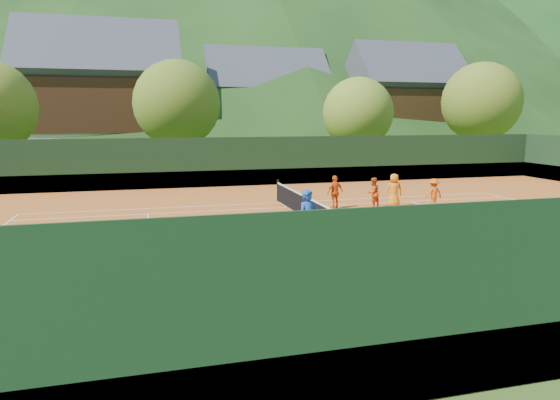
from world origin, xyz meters
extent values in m
plane|color=#2E4B17|center=(0.00, 0.00, 0.00)|extent=(400.00, 400.00, 0.00)
cube|color=#B7561D|center=(0.00, 0.00, 0.01)|extent=(40.00, 24.00, 0.02)
imported|color=#1A4BAA|center=(-1.52, -3.52, 1.01)|extent=(0.85, 0.71, 1.98)
imported|color=#DF4B13|center=(3.83, 3.01, 0.73)|extent=(0.83, 0.74, 1.42)
imported|color=orange|center=(2.03, 3.27, 0.79)|extent=(0.98, 0.65, 1.54)
imported|color=orange|center=(4.81, 2.83, 0.82)|extent=(0.87, 0.66, 1.59)
imported|color=orange|center=(6.55, 2.26, 0.71)|extent=(0.92, 0.57, 1.37)
sphere|color=#B2DD24|center=(-8.68, -2.87, 0.05)|extent=(0.07, 0.07, 0.07)
sphere|color=#B2DD24|center=(3.31, -8.35, 0.05)|extent=(0.07, 0.07, 0.07)
sphere|color=#B2DD24|center=(-5.31, -7.53, 0.05)|extent=(0.07, 0.07, 0.07)
sphere|color=#B2DD24|center=(-2.83, -6.89, 0.05)|extent=(0.07, 0.07, 0.07)
sphere|color=#B2DD24|center=(-7.32, -1.66, 0.05)|extent=(0.07, 0.07, 0.07)
sphere|color=#B2DD24|center=(-6.29, -4.36, 0.05)|extent=(0.07, 0.07, 0.07)
sphere|color=#B2DD24|center=(1.82, -6.33, 0.05)|extent=(0.07, 0.07, 0.07)
sphere|color=#B2DD24|center=(-2.91, -6.61, 0.05)|extent=(0.07, 0.07, 0.07)
sphere|color=#B2DD24|center=(-2.68, -2.95, 0.05)|extent=(0.07, 0.07, 0.07)
sphere|color=#B2DD24|center=(-8.00, -3.41, 0.05)|extent=(0.07, 0.07, 0.07)
sphere|color=#B2DD24|center=(-6.73, -7.82, 0.05)|extent=(0.07, 0.07, 0.07)
sphere|color=#B2DD24|center=(0.66, -2.41, 0.05)|extent=(0.07, 0.07, 0.07)
sphere|color=#B2DD24|center=(-8.47, -6.83, 0.05)|extent=(0.07, 0.07, 0.07)
sphere|color=#B2DD24|center=(-0.20, -3.13, 0.05)|extent=(0.07, 0.07, 0.07)
sphere|color=#B2DD24|center=(-4.97, -7.81, 0.05)|extent=(0.07, 0.07, 0.07)
sphere|color=#B2DD24|center=(4.27, -6.05, 0.05)|extent=(0.07, 0.07, 0.07)
sphere|color=#B2DD24|center=(-7.53, -4.73, 0.05)|extent=(0.07, 0.07, 0.07)
sphere|color=#B2DD24|center=(-0.36, -2.83, 0.05)|extent=(0.07, 0.07, 0.07)
sphere|color=#B2DD24|center=(-7.07, -4.02, 0.05)|extent=(0.07, 0.07, 0.07)
sphere|color=#B2DD24|center=(3.11, -4.39, 0.05)|extent=(0.07, 0.07, 0.07)
sphere|color=#B2DD24|center=(-7.74, -3.27, 0.05)|extent=(0.07, 0.07, 0.07)
sphere|color=#B2DD24|center=(-8.88, -8.02, 0.05)|extent=(0.07, 0.07, 0.07)
sphere|color=#B2DD24|center=(-2.03, -5.77, 0.05)|extent=(0.07, 0.07, 0.07)
sphere|color=#B2DD24|center=(-7.38, -4.94, 0.05)|extent=(0.07, 0.07, 0.07)
sphere|color=#B2DD24|center=(0.81, -8.42, 0.05)|extent=(0.07, 0.07, 0.07)
sphere|color=#B2DD24|center=(2.86, -3.45, 0.05)|extent=(0.07, 0.07, 0.07)
sphere|color=#B2DD24|center=(0.45, -4.75, 0.05)|extent=(0.07, 0.07, 0.07)
sphere|color=#B2DD24|center=(2.93, -7.27, 0.05)|extent=(0.07, 0.07, 0.07)
cube|color=white|center=(0.00, -5.49, 0.02)|extent=(23.77, 0.06, 0.00)
cube|color=white|center=(0.00, 5.49, 0.02)|extent=(23.77, 0.06, 0.00)
cube|color=white|center=(0.00, -4.12, 0.02)|extent=(23.77, 0.06, 0.00)
cube|color=white|center=(0.00, 4.12, 0.02)|extent=(23.77, 0.06, 0.00)
cube|color=white|center=(-6.40, 0.00, 0.02)|extent=(0.06, 8.23, 0.00)
cube|color=white|center=(6.40, 0.00, 0.02)|extent=(0.06, 8.23, 0.00)
cube|color=white|center=(0.00, 0.00, 0.02)|extent=(12.80, 0.06, 0.00)
cube|color=white|center=(0.00, 0.00, 0.02)|extent=(0.06, 10.97, 0.00)
cube|color=black|center=(0.00, 0.00, 0.47)|extent=(0.03, 11.97, 0.90)
cube|color=white|center=(0.00, 0.00, 0.94)|extent=(0.05, 11.97, 0.06)
cylinder|color=black|center=(0.00, -5.99, 0.57)|extent=(0.10, 0.10, 1.10)
cylinder|color=black|center=(0.00, 5.99, 0.57)|extent=(0.10, 0.10, 1.10)
cube|color=black|center=(0.00, 12.00, 1.52)|extent=(40.00, 0.05, 3.00)
cube|color=#185426|center=(0.00, 12.00, 0.52)|extent=(40.40, 0.05, 1.00)
cylinder|color=black|center=(-9.11, -3.84, 0.30)|extent=(0.02, 0.02, 0.55)
cylinder|color=black|center=(-8.56, -3.84, 0.30)|extent=(0.02, 0.02, 0.55)
cylinder|color=black|center=(-9.11, -3.29, 0.30)|extent=(0.02, 0.02, 0.55)
cylinder|color=black|center=(-8.56, -3.29, 0.30)|extent=(0.02, 0.02, 0.55)
cube|color=black|center=(-8.83, -3.56, 0.57)|extent=(0.55, 0.55, 0.02)
cube|color=black|center=(-8.83, -3.84, 0.80)|extent=(0.55, 0.02, 0.45)
cube|color=black|center=(-8.83, -3.29, 0.80)|extent=(0.55, 0.02, 0.45)
cube|color=black|center=(-9.11, -3.56, 0.80)|extent=(0.02, 0.55, 0.45)
cube|color=black|center=(-8.56, -3.56, 0.80)|extent=(0.02, 0.55, 0.45)
sphere|color=#CCE526|center=(-9.04, -3.77, 0.99)|extent=(0.07, 0.07, 0.07)
sphere|color=#CCE526|center=(-9.04, -3.63, 0.99)|extent=(0.07, 0.07, 0.07)
sphere|color=#CCE526|center=(-9.04, -3.49, 0.99)|extent=(0.07, 0.07, 0.07)
sphere|color=#CCE526|center=(-9.04, -3.36, 0.99)|extent=(0.07, 0.07, 0.07)
sphere|color=#CCE526|center=(-8.90, -3.77, 0.99)|extent=(0.07, 0.07, 0.07)
sphere|color=#CCE526|center=(-8.90, -3.63, 0.99)|extent=(0.07, 0.07, 0.07)
sphere|color=#CCE526|center=(-8.90, -3.49, 0.99)|extent=(0.07, 0.07, 0.07)
sphere|color=#CCE526|center=(-8.90, -3.36, 0.99)|extent=(0.07, 0.07, 0.07)
sphere|color=#CCE526|center=(-8.77, -3.77, 0.99)|extent=(0.07, 0.07, 0.07)
sphere|color=#CCE526|center=(-8.77, -3.63, 0.99)|extent=(0.07, 0.07, 0.07)
sphere|color=#CCE526|center=(-8.77, -3.49, 0.99)|extent=(0.07, 0.07, 0.07)
sphere|color=#CCE526|center=(-8.77, -3.36, 0.99)|extent=(0.07, 0.07, 0.07)
sphere|color=#CCE526|center=(-8.63, -3.77, 0.99)|extent=(0.07, 0.07, 0.07)
sphere|color=#CCE526|center=(-8.63, -3.63, 0.99)|extent=(0.07, 0.07, 0.07)
sphere|color=#CCE526|center=(-8.63, -3.49, 0.99)|extent=(0.07, 0.07, 0.07)
sphere|color=#CCE526|center=(-8.63, -3.36, 0.99)|extent=(0.07, 0.07, 0.07)
cube|color=beige|center=(-10.00, 30.00, 1.44)|extent=(12.00, 9.00, 2.88)
cube|color=#3A1D0F|center=(-10.00, 30.00, 5.12)|extent=(12.24, 9.18, 4.48)
cube|color=#42424A|center=(-10.00, 30.00, 7.96)|extent=(13.80, 9.93, 9.93)
cube|color=beige|center=(6.00, 34.00, 1.26)|extent=(11.00, 8.00, 2.52)
cube|color=#361E0E|center=(6.00, 34.00, 4.48)|extent=(11.22, 8.16, 3.92)
cube|color=#414249|center=(6.00, 34.00, 7.04)|extent=(12.65, 8.82, 8.82)
cube|color=beige|center=(20.00, 30.00, 1.35)|extent=(10.00, 8.00, 2.70)
cube|color=#37200F|center=(20.00, 30.00, 4.80)|extent=(10.20, 8.16, 4.20)
cube|color=#403F47|center=(20.00, 30.00, 7.50)|extent=(11.50, 8.82, 8.82)
cylinder|color=#3C2618|center=(-4.00, 20.00, 1.44)|extent=(0.36, 0.36, 2.88)
sphere|color=#43691C|center=(-4.00, 20.00, 5.20)|extent=(6.40, 6.40, 6.40)
cylinder|color=#432C1A|center=(10.00, 19.00, 1.26)|extent=(0.36, 0.36, 2.52)
sphere|color=#537A20|center=(10.00, 19.00, 4.55)|extent=(5.60, 5.60, 5.60)
cylinder|color=#3F2A19|center=(22.00, 20.00, 1.53)|extent=(0.36, 0.36, 3.06)
sphere|color=#4F6E1D|center=(22.00, 20.00, 5.53)|extent=(6.80, 6.80, 6.80)
camera|label=1|loc=(-6.34, -18.12, 4.23)|focal=32.00mm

